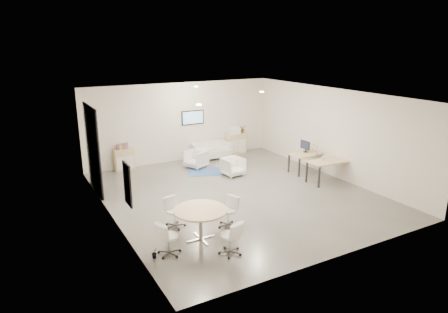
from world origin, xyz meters
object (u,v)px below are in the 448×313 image
armchair_right (233,166)px  desk_front (328,163)px  armchair_left (196,158)px  loveseat (211,151)px  sideboard_left (124,160)px  sideboard_right (235,143)px  round_table (200,212)px  desk_rear (308,155)px

armchair_right → desk_front: desk_front is taller
armchair_left → desk_front: size_ratio=0.50×
loveseat → sideboard_left: bearing=179.2°
sideboard_right → round_table: size_ratio=0.68×
sideboard_left → loveseat: bearing=-2.9°
armchair_right → desk_front: (2.57, -2.21, 0.33)m
loveseat → armchair_left: size_ratio=2.11×
loveseat → desk_front: size_ratio=1.06×
armchair_left → armchair_right: (0.78, -1.55, -0.02)m
armchair_right → round_table: 5.08m
sideboard_left → desk_front: bearing=-39.1°
armchair_left → desk_front: 5.04m
loveseat → desk_rear: bearing=-52.8°
armchair_right → desk_front: size_ratio=0.48×
loveseat → desk_front: bearing=-61.8°
loveseat → armchair_left: 1.38m
sideboard_left → round_table: bearing=-89.0°
round_table → armchair_left: bearing=66.0°
sideboard_left → armchair_left: bearing=-22.2°
armchair_right → desk_rear: bearing=-25.5°
sideboard_left → round_table: sideboard_left is taller
sideboard_left → loveseat: sideboard_left is taller
desk_rear → round_table: round_table is taller
sideboard_left → sideboard_right: (4.94, -0.03, 0.04)m
armchair_right → desk_rear: 2.88m
sideboard_right → sideboard_left: bearing=179.7°
armchair_left → round_table: round_table is taller
desk_front → round_table: bearing=-160.6°
sideboard_left → sideboard_right: sideboard_right is taller
sideboard_right → armchair_left: sideboard_right is taller
sideboard_right → armchair_right: 3.02m
sideboard_left → armchair_left: (2.55, -1.04, -0.03)m
desk_front → sideboard_right: bearing=104.4°
armchair_right → desk_front: 3.40m
sideboard_left → armchair_left: size_ratio=1.08×
sideboard_right → desk_front: size_ratio=0.60×
desk_front → desk_rear: bearing=87.2°
loveseat → sideboard_right: bearing=8.9°
sideboard_right → armchair_right: bearing=-122.2°
armchair_left → desk_rear: 4.31m
sideboard_right → armchair_left: 2.60m
desk_rear → sideboard_left: bearing=144.5°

